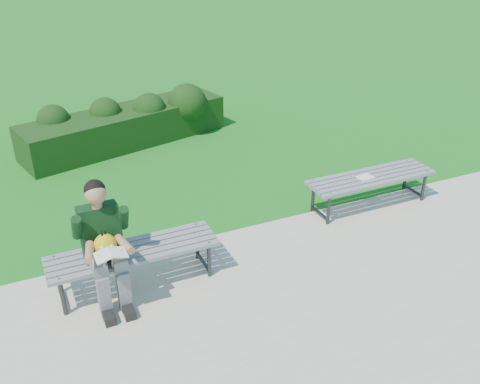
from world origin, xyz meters
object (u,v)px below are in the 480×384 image
(seated_boy, at_px, (104,241))
(paper_sheet, at_px, (365,177))
(bench_right, at_px, (371,180))
(bench_left, at_px, (134,254))
(hedge, at_px, (130,122))

(seated_boy, bearing_deg, paper_sheet, 8.05)
(bench_right, height_order, seated_boy, seated_boy)
(bench_left, height_order, paper_sheet, bench_left)
(bench_left, bearing_deg, bench_right, 6.97)
(hedge, relative_size, bench_left, 2.06)
(hedge, height_order, bench_right, hedge)
(hedge, bearing_deg, bench_left, -103.54)
(bench_left, distance_m, paper_sheet, 3.30)
(hedge, distance_m, seated_boy, 4.36)
(hedge, xyz_separation_m, seated_boy, (-1.28, -4.15, 0.33))
(hedge, xyz_separation_m, bench_right, (2.39, -3.65, 0.03))
(bench_right, relative_size, seated_boy, 1.37)
(hedge, distance_m, paper_sheet, 4.31)
(bench_right, distance_m, paper_sheet, 0.12)
(bench_right, height_order, paper_sheet, bench_right)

